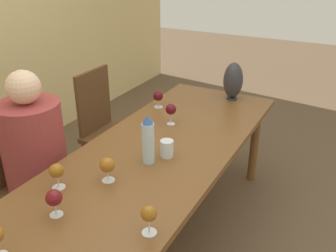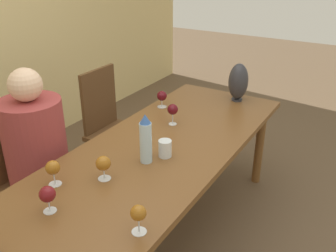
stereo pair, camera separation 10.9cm
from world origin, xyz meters
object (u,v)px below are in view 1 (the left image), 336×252
object	(u,v)px
water_bottle	(148,140)
vase	(233,81)
water_tumbler	(167,148)
wine_glass_2	(158,96)
wine_glass_3	(54,198)
wine_glass_6	(56,171)
chair_far	(108,126)
person_near	(38,160)
wine_glass_0	(107,165)
wine_glass_7	(171,110)
chair_near	(30,174)
wine_glass_5	(149,214)

from	to	relation	value
water_bottle	vase	bearing A→B (deg)	-4.30
water_tumbler	wine_glass_2	world-z (taller)	wine_glass_2
wine_glass_2	wine_glass_3	bearing A→B (deg)	-170.49
water_tumbler	wine_glass_6	size ratio (longest dim) A/B	0.74
chair_far	person_near	bearing A→B (deg)	-173.74
water_bottle	wine_glass_0	world-z (taller)	water_bottle
water_tumbler	wine_glass_6	distance (m)	0.64
wine_glass_0	chair_far	xyz separation A→B (m)	(0.92, 0.71, -0.31)
water_tumbler	chair_far	size ratio (longest dim) A/B	0.11
wine_glass_7	chair_near	distance (m)	1.02
wine_glass_7	wine_glass_5	bearing A→B (deg)	-157.09
water_tumbler	person_near	xyz separation A→B (m)	(-0.29, 0.76, -0.14)
wine_glass_7	person_near	bearing A→B (deg)	140.47
water_tumbler	wine_glass_7	bearing A→B (deg)	24.67
water_bottle	chair_far	distance (m)	1.09
wine_glass_3	water_tumbler	bearing A→B (deg)	-15.02
water_bottle	wine_glass_3	world-z (taller)	water_bottle
water_tumbler	wine_glass_7	world-z (taller)	wine_glass_7
wine_glass_2	wine_glass_6	xyz separation A→B (m)	(-1.19, -0.08, 0.01)
wine_glass_3	wine_glass_2	bearing A→B (deg)	9.51
wine_glass_7	person_near	world-z (taller)	person_near
wine_glass_5	water_tumbler	bearing A→B (deg)	21.72
wine_glass_0	chair_far	distance (m)	1.20
water_bottle	wine_glass_5	size ratio (longest dim) A/B	2.14
wine_glass_0	wine_glass_2	world-z (taller)	wine_glass_0
water_tumbler	chair_far	bearing A→B (deg)	57.23
wine_glass_6	chair_far	distance (m)	1.25
water_tumbler	chair_far	world-z (taller)	chair_far
wine_glass_0	wine_glass_3	bearing A→B (deg)	173.25
wine_glass_0	water_tumbler	bearing A→B (deg)	-22.15
wine_glass_7	water_bottle	bearing A→B (deg)	-166.24
wine_glass_2	wine_glass_5	size ratio (longest dim) A/B	0.94
chair_near	wine_glass_3	bearing A→B (deg)	-122.68
wine_glass_7	chair_far	bearing A→B (deg)	77.99
wine_glass_5	wine_glass_6	size ratio (longest dim) A/B	0.99
wine_glass_0	wine_glass_3	size ratio (longest dim) A/B	1.01
water_tumbler	wine_glass_7	xyz separation A→B (m)	(0.41, 0.19, 0.06)
wine_glass_3	person_near	distance (m)	0.74
wine_glass_3	wine_glass_6	xyz separation A→B (m)	(0.17, 0.14, 0.01)
water_bottle	wine_glass_6	xyz separation A→B (m)	(-0.44, 0.28, -0.05)
water_tumbler	wine_glass_3	bearing A→B (deg)	164.98
wine_glass_7	chair_far	xyz separation A→B (m)	(0.14, 0.67, -0.33)
wine_glass_7	wine_glass_2	bearing A→B (deg)	45.03
wine_glass_5	wine_glass_7	world-z (taller)	wine_glass_7
wine_glass_5	wine_glass_0	bearing A→B (deg)	58.19
chair_near	wine_glass_7	bearing A→B (deg)	-43.75
wine_glass_0	wine_glass_6	xyz separation A→B (m)	(-0.17, 0.19, 0.01)
wine_glass_6	person_near	size ratio (longest dim) A/B	0.11
wine_glass_0	wine_glass_7	xyz separation A→B (m)	(0.78, 0.04, 0.02)
wine_glass_2	chair_far	world-z (taller)	chair_far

